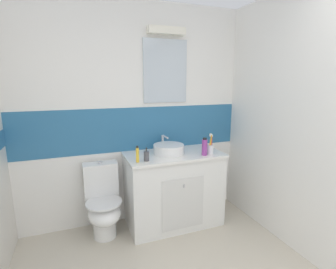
# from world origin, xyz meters

# --- Properties ---
(wall_back_tiled) EXTENTS (3.20, 0.20, 2.50)m
(wall_back_tiled) POSITION_xyz_m (0.01, 2.45, 1.26)
(wall_back_tiled) COLOR white
(wall_back_tiled) RESTS_ON ground_plane
(wall_right_plain) EXTENTS (0.10, 3.48, 2.50)m
(wall_right_plain) POSITION_xyz_m (1.35, 1.20, 1.25)
(wall_right_plain) COLOR white
(wall_right_plain) RESTS_ON ground_plane
(vanity_cabinet) EXTENTS (1.08, 0.58, 0.85)m
(vanity_cabinet) POSITION_xyz_m (0.37, 2.12, 0.43)
(vanity_cabinet) COLOR white
(vanity_cabinet) RESTS_ON ground_plane
(sink_basin) EXTENTS (0.34, 0.38, 0.18)m
(sink_basin) POSITION_xyz_m (0.31, 2.13, 0.91)
(sink_basin) COLOR white
(sink_basin) RESTS_ON vanity_cabinet
(toilet) EXTENTS (0.37, 0.50, 0.79)m
(toilet) POSITION_xyz_m (-0.42, 2.16, 0.37)
(toilet) COLOR white
(toilet) RESTS_ON ground_plane
(toothbrush_cup) EXTENTS (0.07, 0.07, 0.23)m
(toothbrush_cup) POSITION_xyz_m (0.74, 1.95, 0.91)
(toothbrush_cup) COLOR white
(toothbrush_cup) RESTS_ON vanity_cabinet
(soap_dispenser) EXTENTS (0.05, 0.05, 0.14)m
(soap_dispenser) POSITION_xyz_m (0.01, 1.96, 0.90)
(soap_dispenser) COLOR #4C4C51
(soap_dispenser) RESTS_ON vanity_cabinet
(toothpaste_tube_upright) EXTENTS (0.03, 0.03, 0.17)m
(toothpaste_tube_upright) POSITION_xyz_m (-0.09, 1.95, 0.93)
(toothpaste_tube_upright) COLOR yellow
(toothpaste_tube_upright) RESTS_ON vanity_cabinet
(shampoo_bottle_tall) EXTENTS (0.06, 0.06, 0.19)m
(shampoo_bottle_tall) POSITION_xyz_m (0.65, 1.93, 0.94)
(shampoo_bottle_tall) COLOR #993F99
(shampoo_bottle_tall) RESTS_ON vanity_cabinet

